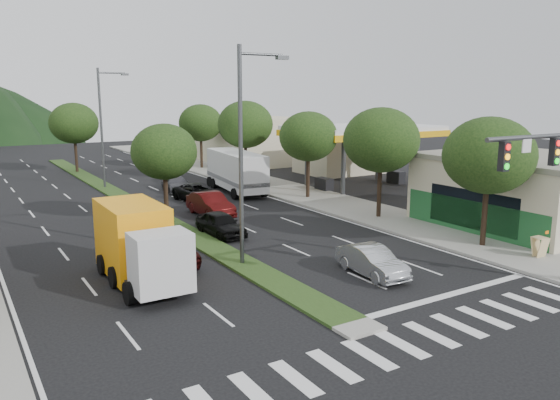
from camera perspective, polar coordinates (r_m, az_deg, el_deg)
ground at (r=19.51m, az=7.36°, el=-12.83°), size 160.00×160.00×0.00m
sidewalk_right at (r=46.20m, az=-0.10°, el=1.29°), size 5.00×90.00×0.15m
median at (r=43.99m, az=-16.22°, el=0.33°), size 1.60×56.00×0.12m
crosswalk at (r=18.16m, az=11.47°, el=-14.85°), size 19.00×2.20×0.01m
traffic_signal at (r=24.01m, az=27.09°, el=2.10°), size 6.12×0.40×7.00m
storefront_right at (r=35.89m, az=23.99°, el=0.64°), size 9.00×10.00×4.00m
gas_canopy at (r=47.04m, az=8.66°, el=6.95°), size 12.20×8.20×5.25m
bldg_right_far at (r=65.72m, az=-3.61°, el=6.37°), size 10.00×16.00×5.20m
tree_r_a at (r=29.53m, az=20.98°, el=4.36°), size 4.60×4.60×6.63m
tree_r_b at (r=34.91m, az=10.51°, el=6.17°), size 4.80×4.80×6.94m
tree_r_c at (r=41.19m, az=2.98°, el=6.64°), size 4.40×4.40×6.48m
tree_r_d at (r=49.70m, az=-3.65°, el=7.88°), size 5.00×5.00×7.17m
tree_r_e at (r=58.71m, az=-8.30°, el=7.97°), size 4.60×4.60×6.71m
tree_med_near at (r=33.92m, az=-12.00°, el=4.95°), size 4.00×4.00×6.02m
tree_med_far at (r=58.95m, az=-20.75°, el=7.51°), size 4.80×4.80×6.94m
streetlight_near at (r=24.77m, az=-3.71°, el=5.70°), size 2.60×0.25×10.00m
streetlight_mid at (r=48.24m, az=-17.97°, el=7.75°), size 2.60×0.25×10.00m
sedan_silver at (r=24.46m, az=9.58°, el=-6.31°), size 1.69×4.02×1.29m
suv_maroon at (r=26.05m, az=-12.52°, el=-5.31°), size 2.56×4.92×1.33m
car_queue_a at (r=30.94m, az=-6.22°, el=-2.50°), size 1.76×4.03×1.35m
car_queue_b at (r=45.71m, az=-10.81°, el=1.70°), size 2.36×4.60×1.28m
car_queue_c at (r=36.03m, az=-7.28°, el=-0.46°), size 1.63×4.64×1.53m
car_queue_d at (r=41.06m, az=-8.54°, el=0.76°), size 2.77×4.94×1.30m
box_truck at (r=23.93m, az=-14.60°, el=-4.68°), size 2.64×6.62×3.25m
motorhome at (r=44.63m, az=-4.62°, el=3.07°), size 3.68×8.77×3.27m
a_frame_sign at (r=29.11m, az=25.51°, el=-4.26°), size 0.66×0.73×1.32m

